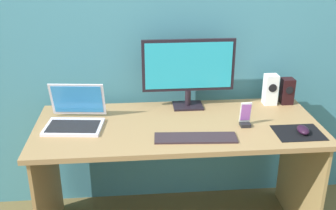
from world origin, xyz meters
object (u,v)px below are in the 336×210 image
Objects in this scene: monitor at (188,69)px; phone_in_dock at (245,118)px; keyboard_external at (196,138)px; speaker_near_monitor at (270,89)px; mouse at (303,130)px; laptop at (75,117)px; speaker_right at (287,91)px.

monitor is 0.45m from phone_in_dock.
monitor reaches higher than keyboard_external.
phone_in_dock is (-0.24, -0.30, -0.05)m from speaker_near_monitor.
monitor reaches higher than mouse.
speaker_near_monitor is at bearing 0.29° from monitor.
speaker_near_monitor is 0.57× the size of laptop.
phone_in_dock is at bearing 27.62° from keyboard_external.
keyboard_external is 3.06× the size of phone_in_dock.
laptop is 0.79× the size of keyboard_external.
monitor is 0.73m from mouse.
mouse is (0.56, -0.42, -0.22)m from monitor.
phone_in_dock is at bearing -128.21° from speaker_near_monitor.
speaker_right is 0.38× the size of keyboard_external.
laptop reaches higher than phone_in_dock.
mouse is (-0.06, -0.42, -0.06)m from speaker_right.
monitor is 2.91× the size of speaker_near_monitor.
laptop is (-1.28, -0.21, -0.04)m from speaker_right.
mouse is at bearing 4.80° from keyboard_external.
keyboard_external is at bearing -140.99° from speaker_near_monitor.
laptop is 0.68m from keyboard_external.
monitor is at bearing 91.51° from keyboard_external.
keyboard_external is 0.33m from phone_in_dock.
speaker_right is 0.85× the size of speaker_near_monitor.
monitor is 5.52× the size of mouse.
phone_in_dock is at bearing 161.05° from mouse.
mouse is 0.72× the size of phone_in_dock.
monitor reaches higher than phone_in_dock.
laptop is at bearing -162.83° from monitor.
speaker_right is at bearing -0.02° from speaker_near_monitor.
keyboard_external is at bearing -146.02° from speaker_right.
monitor is 0.71m from laptop.
speaker_right is at bearing 85.88° from mouse.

